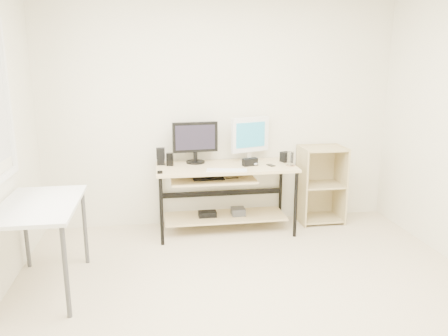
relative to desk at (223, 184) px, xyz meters
The scene contains 16 objects.
room 1.80m from the desk, 93.95° to the right, with size 4.01×4.01×2.62m.
desk is the anchor object (origin of this frame).
side_table 1.97m from the desk, 147.35° to the right, with size 0.60×1.00×0.75m.
shelf_unit 1.19m from the desk, ahead, with size 0.50×0.40×0.90m.
black_monitor 0.58m from the desk, 147.45° to the left, with size 0.50×0.21×0.46m.
white_imac 0.63m from the desk, 29.99° to the left, with size 0.45×0.20×0.50m.
keyboard 0.32m from the desk, 90.41° to the right, with size 0.42×0.12×0.01m, color white.
mouse 0.41m from the desk, ahead, with size 0.07×0.11×0.04m, color #A8A8AD.
center_speaker 0.38m from the desk, ahead, with size 0.16×0.07×0.08m, color black.
speaker_left 0.75m from the desk, 166.67° to the left, with size 0.09×0.09×0.18m.
speaker_right 0.77m from the desk, ahead, with size 0.09×0.09×0.11m, color black.
audio_controller 0.64m from the desk, behind, with size 0.07×0.04×0.14m, color black.
volume_puck 0.76m from the desk, 161.14° to the right, with size 0.06×0.06×0.02m, color black.
smartphone 0.56m from the desk, ahead, with size 0.06×0.10×0.01m, color black.
coaster 0.76m from the desk, ahead, with size 0.09×0.09×0.01m, color #A37449.
drinking_glass 0.78m from the desk, ahead, with size 0.07×0.07×0.15m, color white.
Camera 1 is at (-0.74, -2.89, 1.84)m, focal length 35.00 mm.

